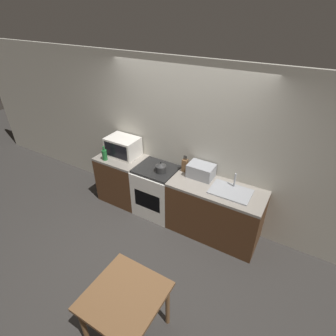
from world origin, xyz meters
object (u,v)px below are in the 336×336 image
object	(u,v)px
stove_range	(157,190)
dining_table	(125,301)
kettle	(161,167)
toaster_oven	(201,171)
microwave	(123,147)
bottle	(105,155)

from	to	relation	value
stove_range	dining_table	bearing A→B (deg)	-66.19
kettle	toaster_oven	xyz separation A→B (m)	(0.61, 0.19, 0.03)
kettle	dining_table	xyz separation A→B (m)	(0.74, -1.89, -0.36)
kettle	microwave	size ratio (longest dim) A/B	0.34
dining_table	kettle	bearing A→B (deg)	111.35
toaster_oven	dining_table	bearing A→B (deg)	-86.46
stove_range	kettle	bearing A→B (deg)	-20.39
bottle	dining_table	xyz separation A→B (m)	(1.77, -1.73, -0.38)
kettle	dining_table	size ratio (longest dim) A/B	0.25
stove_range	dining_table	distance (m)	2.12
microwave	toaster_oven	size ratio (longest dim) A/B	1.39
microwave	dining_table	size ratio (longest dim) A/B	0.72
stove_range	microwave	bearing A→B (deg)	173.29
stove_range	bottle	size ratio (longest dim) A/B	3.49
stove_range	kettle	distance (m)	0.55
kettle	microwave	xyz separation A→B (m)	(-0.86, 0.13, 0.09)
microwave	dining_table	distance (m)	2.62
dining_table	microwave	bearing A→B (deg)	128.42
stove_range	bottle	world-z (taller)	bottle
stove_range	microwave	world-z (taller)	microwave
stove_range	microwave	size ratio (longest dim) A/B	1.63
stove_range	kettle	xyz separation A→B (m)	(0.11, -0.04, 0.53)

